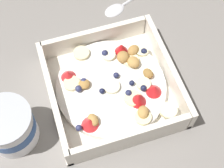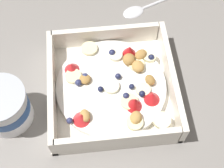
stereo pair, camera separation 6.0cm
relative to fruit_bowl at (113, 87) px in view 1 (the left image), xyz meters
name	(u,v)px [view 1 (the left image)]	position (x,y,z in m)	size (l,w,h in m)	color
ground_plane	(109,86)	(0.01, 0.00, -0.02)	(2.40, 2.40, 0.00)	gray
fruit_bowl	(113,87)	(0.00, 0.00, 0.00)	(0.23, 0.23, 0.06)	white
spoon	(124,3)	(0.20, -0.09, -0.01)	(0.08, 0.17, 0.01)	silver
yogurt_cup	(9,127)	(-0.03, 0.19, 0.02)	(0.09, 0.09, 0.08)	white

